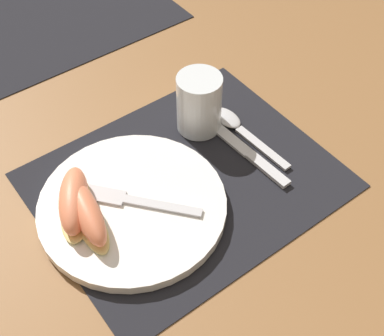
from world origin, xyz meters
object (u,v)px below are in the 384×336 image
fork (129,200)px  citrus_wedge_0 (74,202)px  juice_glass (199,106)px  plate (132,206)px  citrus_wedge_1 (86,212)px  knife (243,149)px  spoon (236,125)px

fork → citrus_wedge_0: size_ratio=1.23×
juice_glass → citrus_wedge_0: bearing=-169.8°
plate → citrus_wedge_1: (-0.07, 0.01, 0.03)m
citrus_wedge_0 → juice_glass: bearing=10.2°
plate → citrus_wedge_1: citrus_wedge_1 is taller
juice_glass → knife: bearing=-75.3°
spoon → knife: bearing=-117.7°
juice_glass → fork: size_ratio=0.65×
fork → spoon: bearing=8.8°
spoon → citrus_wedge_0: 0.30m
juice_glass → fork: juice_glass is taller
juice_glass → spoon: (0.05, -0.04, -0.04)m
knife → citrus_wedge_0: size_ratio=1.66×
knife → citrus_wedge_0: 0.28m
citrus_wedge_1 → citrus_wedge_0: bearing=100.3°
plate → citrus_wedge_0: (-0.07, 0.03, 0.03)m
spoon → citrus_wedge_1: bearing=-174.2°
juice_glass → citrus_wedge_0: size_ratio=0.80×
juice_glass → citrus_wedge_1: 0.26m
juice_glass → spoon: 0.07m
knife → citrus_wedge_0: (-0.28, 0.04, 0.03)m
citrus_wedge_1 → juice_glass: bearing=15.8°
juice_glass → knife: juice_glass is taller
knife → spoon: spoon is taller
plate → citrus_wedge_1: bearing=171.8°
fork → citrus_wedge_1: bearing=175.0°
juice_glass → fork: bearing=-157.6°
plate → juice_glass: bearing=23.6°
citrus_wedge_0 → citrus_wedge_1: citrus_wedge_0 is taller
juice_glass → knife: size_ratio=0.48×
spoon → fork: (-0.23, -0.04, 0.01)m
plate → spoon: 0.23m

